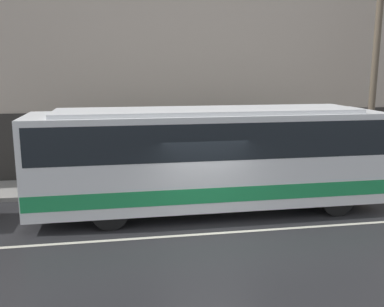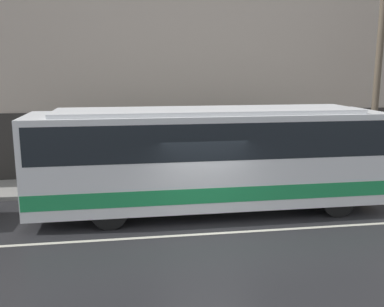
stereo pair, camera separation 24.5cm
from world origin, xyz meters
TOP-DOWN VIEW (x-y plane):
  - ground_plane at (0.00, 0.00)m, footprint 60.00×60.00m
  - sidewalk at (0.00, 5.25)m, footprint 60.00×2.49m
  - building_facade at (0.00, 6.64)m, footprint 60.00×0.35m
  - lane_stripe at (0.00, 0.00)m, footprint 54.00×0.14m
  - transit_bus at (0.36, 1.93)m, footprint 10.96×2.57m
  - utility_pole_near at (7.75, 4.87)m, footprint 0.26×0.26m

SIDE VIEW (x-z plane):
  - ground_plane at x=0.00m, z-range 0.00..0.00m
  - lane_stripe at x=0.00m, z-range 0.00..0.01m
  - sidewalk at x=0.00m, z-range 0.00..0.15m
  - transit_bus at x=0.36m, z-range 0.21..3.51m
  - utility_pole_near at x=7.75m, z-range 0.15..9.01m
  - building_facade at x=0.00m, z-range -0.21..13.60m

